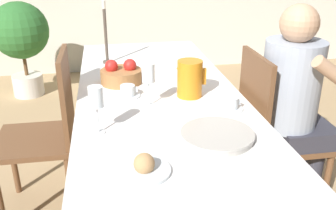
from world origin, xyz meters
TOP-DOWN VIEW (x-y plane):
  - ground_plane at (0.00, 0.00)m, footprint 20.00×20.00m
  - dining_table at (0.00, 0.00)m, footprint 0.85×2.13m
  - chair_person_side at (0.61, -0.15)m, footprint 0.42×0.42m
  - chair_opposite at (-0.61, 0.06)m, footprint 0.42×0.42m
  - person_seated at (0.70, -0.19)m, footprint 0.39×0.41m
  - red_pitcher at (0.15, -0.11)m, footprint 0.15×0.13m
  - wine_glass_water at (-0.07, -0.20)m, footprint 0.06×0.06m
  - wine_glass_juice at (-0.32, -0.45)m, footprint 0.06×0.06m
  - teacup_near_person at (0.30, -0.31)m, footprint 0.13×0.13m
  - teacup_across at (-0.17, -0.06)m, footprint 0.13×0.13m
  - serving_tray at (0.16, -0.58)m, footprint 0.30×0.30m
  - bread_plate at (-0.16, -0.77)m, footprint 0.19×0.19m
  - fruit_bowl at (-0.19, 0.16)m, footprint 0.23×0.23m
  - candlestick_tall at (-0.26, 0.56)m, footprint 0.06×0.06m
  - potted_plant at (-1.08, 1.98)m, footprint 0.56×0.56m

SIDE VIEW (x-z plane):
  - ground_plane at x=0.00m, z-range 0.00..0.00m
  - chair_person_side at x=0.61m, z-range 0.03..0.98m
  - chair_opposite at x=-0.61m, z-range 0.03..0.98m
  - potted_plant at x=-1.08m, z-range 0.14..1.09m
  - dining_table at x=0.00m, z-range 0.28..1.00m
  - person_seated at x=0.70m, z-range 0.12..1.31m
  - serving_tray at x=0.16m, z-range 0.73..0.76m
  - bread_plate at x=-0.16m, z-range 0.71..0.79m
  - teacup_near_person at x=0.30m, z-range 0.72..0.78m
  - teacup_across at x=-0.17m, z-range 0.72..0.78m
  - fruit_bowl at x=-0.19m, z-range 0.71..0.85m
  - red_pitcher at x=0.15m, z-range 0.73..0.92m
  - wine_glass_juice at x=-0.32m, z-range 0.77..0.98m
  - wine_glass_water at x=-0.07m, z-range 0.78..0.99m
  - candlestick_tall at x=-0.26m, z-range 0.69..1.09m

